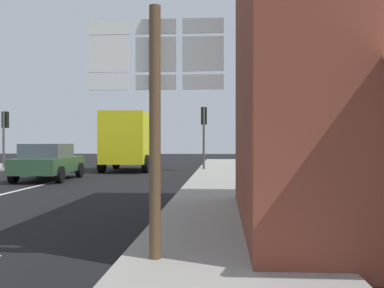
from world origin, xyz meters
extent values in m
plane|color=black|center=(0.00, 10.00, 0.00)|extent=(80.00, 80.00, 0.00)
cube|color=gray|center=(6.56, 8.00, 0.07)|extent=(2.71, 44.00, 0.14)
cube|color=#2D5133|center=(-0.54, 11.67, 0.62)|extent=(1.96, 4.28, 0.60)
cube|color=#47515B|center=(-0.53, 11.43, 1.19)|extent=(1.65, 2.18, 0.55)
cylinder|color=black|center=(-1.49, 12.98, 0.32)|extent=(0.25, 0.65, 0.64)
cylinder|color=black|center=(0.26, 13.07, 0.32)|extent=(0.25, 0.65, 0.64)
cylinder|color=black|center=(-1.35, 10.28, 0.32)|extent=(0.25, 0.65, 0.64)
cylinder|color=black|center=(0.40, 10.37, 0.32)|extent=(0.25, 0.65, 0.64)
cube|color=yellow|center=(1.53, 16.87, 1.75)|extent=(2.31, 3.76, 2.60)
cube|color=yellow|center=(1.45, 19.37, 1.45)|extent=(2.13, 1.36, 2.00)
cube|color=#47515B|center=(1.45, 19.42, 2.25)|extent=(1.76, 0.15, 0.70)
cylinder|color=black|center=(0.35, 19.29, 0.45)|extent=(0.31, 0.91, 0.90)
cylinder|color=black|center=(2.55, 19.35, 0.45)|extent=(0.31, 0.91, 0.90)
cylinder|color=black|center=(0.45, 15.89, 0.45)|extent=(0.31, 0.91, 0.90)
cylinder|color=black|center=(2.65, 15.95, 0.45)|extent=(0.31, 0.91, 0.90)
cylinder|color=brown|center=(5.64, -0.41, 1.60)|extent=(0.14, 0.14, 3.20)
cube|color=white|center=(5.06, -0.36, 2.96)|extent=(0.50, 0.03, 0.18)
cube|color=black|center=(5.06, -0.34, 2.96)|extent=(0.43, 0.01, 0.13)
cube|color=white|center=(5.06, -0.36, 2.62)|extent=(0.50, 0.03, 0.42)
cube|color=black|center=(5.06, -0.34, 2.62)|extent=(0.43, 0.01, 0.32)
cube|color=white|center=(5.06, -0.36, 2.28)|extent=(0.50, 0.03, 0.18)
cube|color=black|center=(5.06, -0.34, 2.28)|extent=(0.43, 0.01, 0.13)
cube|color=white|center=(5.64, -0.36, 2.96)|extent=(0.50, 0.03, 0.18)
cube|color=black|center=(5.64, -0.34, 2.96)|extent=(0.43, 0.01, 0.13)
cube|color=white|center=(5.64, -0.36, 2.62)|extent=(0.50, 0.03, 0.42)
cube|color=black|center=(5.64, -0.34, 2.62)|extent=(0.43, 0.01, 0.32)
cube|color=white|center=(5.64, -0.36, 2.28)|extent=(0.50, 0.03, 0.18)
cube|color=black|center=(5.64, -0.34, 2.28)|extent=(0.43, 0.01, 0.13)
cube|color=white|center=(6.22, -0.36, 2.96)|extent=(0.50, 0.03, 0.18)
cube|color=black|center=(6.22, -0.34, 2.96)|extent=(0.43, 0.01, 0.13)
cube|color=white|center=(6.22, -0.36, 2.62)|extent=(0.50, 0.03, 0.42)
cube|color=black|center=(6.22, -0.34, 2.62)|extent=(0.43, 0.01, 0.32)
cube|color=white|center=(6.22, -0.36, 2.28)|extent=(0.50, 0.03, 0.18)
cube|color=black|center=(6.22, -0.34, 2.28)|extent=(0.43, 0.01, 0.13)
cylinder|color=#47474C|center=(-5.50, 17.64, 1.61)|extent=(0.12, 0.12, 3.22)
cube|color=black|center=(-5.50, 17.84, 2.77)|extent=(0.30, 0.28, 0.90)
sphere|color=#360303|center=(-5.50, 17.98, 3.04)|extent=(0.18, 0.18, 0.18)
sphere|color=#3C2303|center=(-5.50, 17.98, 2.76)|extent=(0.18, 0.18, 0.18)
sphere|color=#0CA526|center=(-5.50, 17.98, 2.48)|extent=(0.18, 0.18, 0.18)
cylinder|color=#47474C|center=(5.50, 17.02, 1.68)|extent=(0.12, 0.12, 3.35)
cube|color=black|center=(5.50, 17.22, 2.90)|extent=(0.30, 0.28, 0.90)
sphere|color=#360303|center=(5.50, 17.36, 3.17)|extent=(0.18, 0.18, 0.18)
sphere|color=#3C2303|center=(5.50, 17.36, 2.89)|extent=(0.18, 0.18, 0.18)
sphere|color=#0CA526|center=(5.50, 17.36, 2.61)|extent=(0.18, 0.18, 0.18)
camera|label=1|loc=(6.46, -5.68, 1.56)|focal=41.18mm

